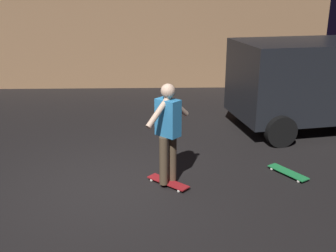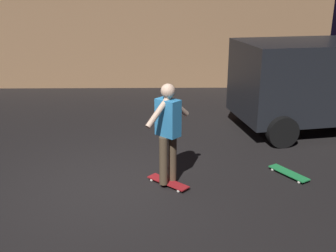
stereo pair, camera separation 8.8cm
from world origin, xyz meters
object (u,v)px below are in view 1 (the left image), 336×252
(parked_van, at_px, (334,78))
(skateboard_spare, at_px, (288,172))
(skater, at_px, (168,127))
(skateboard_ridden, at_px, (168,182))

(parked_van, relative_size, skateboard_spare, 6.34)
(skater, bearing_deg, skateboard_ridden, -90.00)
(parked_van, distance_m, skateboard_spare, 3.42)
(skateboard_ridden, bearing_deg, skateboard_spare, 8.57)
(parked_van, height_order, skateboard_spare, parked_van)
(skateboard_spare, relative_size, skater, 0.46)
(parked_van, relative_size, skater, 2.91)
(parked_van, xyz_separation_m, skater, (-3.94, -3.00, -0.12))
(skateboard_ridden, distance_m, skater, 0.98)
(skateboard_ridden, bearing_deg, parked_van, 37.34)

